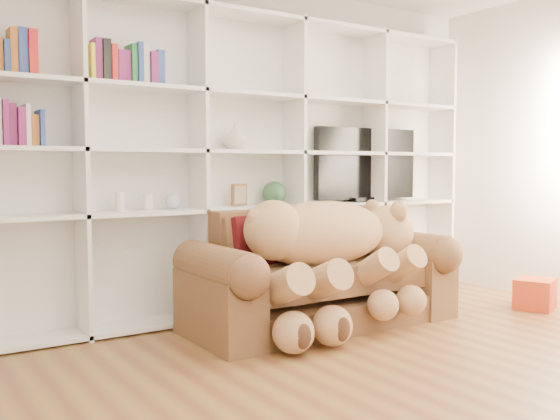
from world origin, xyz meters
TOP-DOWN VIEW (x-y plane):
  - floor at (0.00, 0.00)m, footprint 5.00×5.00m
  - wall_back at (0.00, 2.50)m, footprint 5.00×0.02m
  - bookshelf at (-0.24, 2.36)m, footprint 4.43×0.35m
  - sofa at (0.27, 1.71)m, footprint 2.03×0.88m
  - teddy_bear at (0.24, 1.54)m, footprint 1.62×0.86m
  - throw_pillow at (-0.20, 1.85)m, footprint 0.41×0.26m
  - gift_box at (2.07, 1.13)m, footprint 0.40×0.39m
  - tv at (1.28, 2.35)m, footprint 1.13×0.18m
  - picture_frame at (-0.08, 2.30)m, footprint 0.14×0.03m
  - green_vase at (0.25, 2.30)m, footprint 0.20×0.20m
  - figurine_tall at (-1.05, 2.30)m, footprint 0.08×0.08m
  - figurine_short at (-0.84, 2.30)m, footprint 0.07×0.07m
  - snow_globe at (-0.65, 2.30)m, footprint 0.11×0.11m
  - shelf_vase at (-0.11, 2.30)m, footprint 0.24×0.24m

SIDE VIEW (x-z plane):
  - floor at x=0.00m, z-range 0.00..0.00m
  - gift_box at x=2.07m, z-range 0.00..0.25m
  - sofa at x=0.27m, z-range -0.10..0.75m
  - teddy_bear at x=0.24m, z-range 0.14..1.08m
  - throw_pillow at x=-0.20m, z-range 0.43..0.83m
  - snow_globe at x=-0.65m, z-range 0.87..0.98m
  - figurine_short at x=-0.84m, z-range 0.86..0.99m
  - figurine_tall at x=-1.05m, z-range 0.86..1.01m
  - picture_frame at x=-0.08m, z-range 0.87..1.05m
  - green_vase at x=0.25m, z-range 0.86..1.06m
  - tv at x=1.28m, z-range 0.86..1.53m
  - bookshelf at x=-0.24m, z-range 0.11..2.51m
  - wall_back at x=0.00m, z-range 0.00..2.70m
  - shelf_vase at x=-0.11m, z-range 1.31..1.53m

